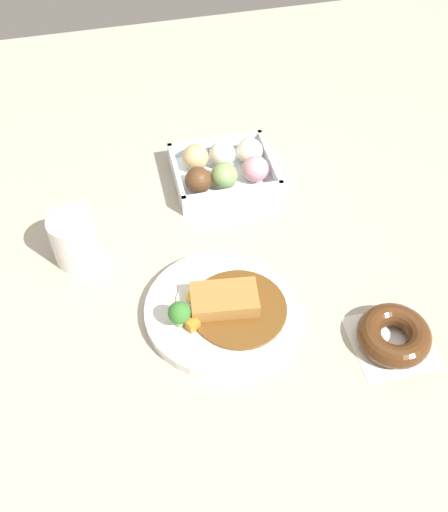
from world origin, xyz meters
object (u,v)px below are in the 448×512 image
(curry_plate, at_px, (220,309))
(chocolate_ring_donut, at_px, (394,336))
(coffee_mug, at_px, (75,239))
(donut_box, at_px, (224,169))

(curry_plate, xyz_separation_m, chocolate_ring_donut, (0.24, -0.11, 0.00))
(curry_plate, distance_m, coffee_mug, 0.27)
(donut_box, relative_size, coffee_mug, 2.07)
(donut_box, height_order, chocolate_ring_donut, donut_box)
(curry_plate, height_order, coffee_mug, coffee_mug)
(chocolate_ring_donut, xyz_separation_m, coffee_mug, (-0.44, 0.28, 0.03))
(donut_box, distance_m, chocolate_ring_donut, 0.44)
(curry_plate, relative_size, coffee_mug, 2.58)
(curry_plate, xyz_separation_m, coffee_mug, (-0.20, 0.17, 0.03))
(curry_plate, bearing_deg, coffee_mug, 140.48)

